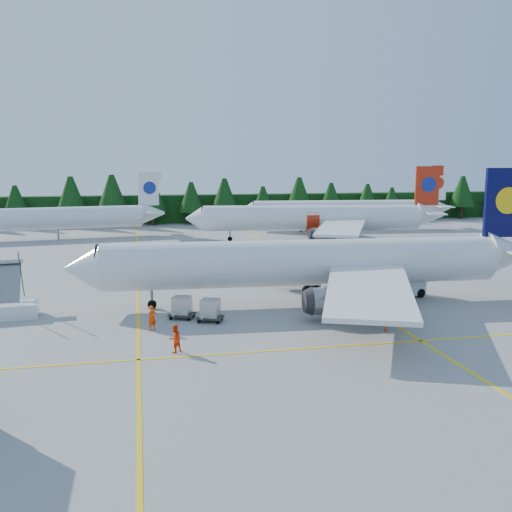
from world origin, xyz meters
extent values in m
plane|color=#9A9A95|center=(0.00, 0.00, 0.00)|extent=(320.00, 320.00, 0.00)
cube|color=yellow|center=(-14.00, 20.00, 0.01)|extent=(0.25, 120.00, 0.01)
cube|color=yellow|center=(6.00, 20.00, 0.01)|extent=(0.25, 120.00, 0.01)
cube|color=yellow|center=(0.00, -6.00, 0.01)|extent=(80.00, 0.25, 0.01)
cube|color=black|center=(0.00, 82.00, 3.00)|extent=(220.00, 4.00, 6.00)
cylinder|color=silver|center=(0.76, 6.60, 3.78)|extent=(35.88, 6.27, 4.20)
cone|color=silver|center=(-18.53, 7.72, 3.78)|extent=(3.18, 4.36, 4.20)
cube|color=#070737|center=(20.14, 5.47, 9.03)|extent=(4.00, 0.60, 6.51)
cube|color=silver|center=(4.42, 15.33, 3.15)|extent=(10.08, 16.83, 1.19)
cylinder|color=slate|center=(2.16, 12.62, 1.68)|extent=(3.69, 2.41, 2.20)
cube|color=silver|center=(3.38, -2.49, 3.15)|extent=(11.60, 16.96, 1.19)
cylinder|color=slate|center=(1.45, 0.46, 1.68)|extent=(3.69, 2.41, 2.20)
cylinder|color=slate|center=(-12.78, 7.39, 0.89)|extent=(0.25, 0.25, 1.78)
cylinder|color=silver|center=(14.41, 48.10, 3.77)|extent=(35.88, 9.13, 4.19)
cone|color=silver|center=(-4.69, 50.80, 3.77)|extent=(3.49, 4.56, 4.19)
cube|color=#AF210B|center=(33.61, 45.39, 9.02)|extent=(4.00, 0.92, 6.50)
cube|color=silver|center=(18.77, 56.48, 3.15)|extent=(8.92, 16.57, 1.19)
cylinder|color=slate|center=(16.30, 53.97, 1.68)|extent=(3.84, 2.68, 2.20)
cube|color=silver|center=(16.28, 38.84, 3.15)|extent=(12.55, 16.89, 1.19)
cylinder|color=slate|center=(14.60, 41.93, 1.68)|extent=(3.84, 2.68, 2.20)
cylinder|color=slate|center=(1.00, 49.99, 0.89)|extent=(0.25, 0.25, 1.78)
cylinder|color=silver|center=(-29.25, 59.44, 3.43)|extent=(32.60, 8.46, 3.81)
cube|color=silver|center=(-11.82, 61.99, 8.19)|extent=(3.63, 0.85, 5.91)
cylinder|color=silver|center=(25.05, 62.20, 3.66)|extent=(34.76, 7.12, 4.06)
cone|color=silver|center=(6.44, 63.86, 3.66)|extent=(3.19, 4.30, 4.06)
cube|color=silver|center=(43.77, 60.52, 8.73)|extent=(3.88, 0.70, 6.30)
cylinder|color=slate|center=(11.98, 63.37, 0.81)|extent=(0.24, 0.24, 1.63)
cube|color=silver|center=(-24.55, 6.64, 0.61)|extent=(4.86, 2.90, 1.21)
cube|color=slate|center=(-24.78, 8.84, 2.54)|extent=(2.21, 4.56, 3.27)
cube|color=slate|center=(-25.01, 11.03, 4.03)|extent=(2.11, 1.52, 0.13)
cube|color=white|center=(8.16, 6.71, 1.06)|extent=(2.37, 2.37, 2.12)
cube|color=black|center=(8.16, 6.71, 1.56)|extent=(2.05, 2.21, 0.91)
cube|color=white|center=(11.13, 7.29, 1.51)|extent=(3.99, 2.88, 2.62)
cube|color=#2D3325|center=(-10.44, 3.58, 0.36)|extent=(2.45, 2.20, 0.13)
cube|color=#B8BABD|center=(-10.44, 3.58, 1.14)|extent=(1.83, 1.81, 1.41)
cube|color=#2D3325|center=(-8.26, 2.17, 0.36)|extent=(2.45, 2.20, 0.13)
cube|color=#B8BABD|center=(-8.26, 2.17, 1.14)|extent=(1.83, 1.81, 1.41)
imported|color=#E83D04|center=(-12.93, 0.56, 0.98)|extent=(0.85, 0.76, 1.95)
imported|color=#FF3305|center=(-11.57, -4.95, 0.96)|extent=(1.18, 1.13, 1.92)
imported|color=#EC3704|center=(4.58, -3.22, 0.88)|extent=(0.79, 0.87, 1.75)
camera|label=1|loc=(-13.70, -42.43, 12.66)|focal=40.00mm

